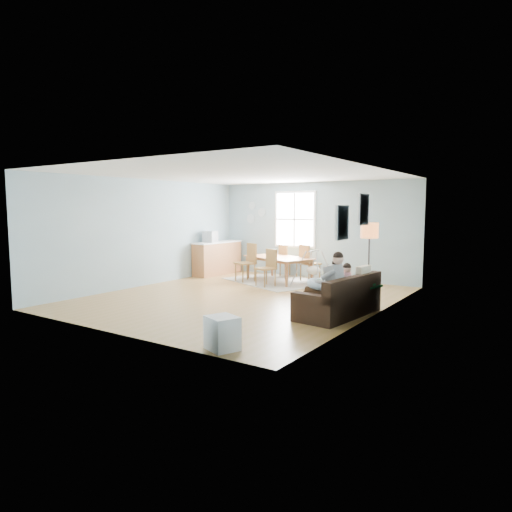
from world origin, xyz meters
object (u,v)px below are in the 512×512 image
Objects in this scene: dining_table at (278,269)px; chair_se at (268,265)px; chair_sw at (248,260)px; monitor at (210,237)px; floor_lamp at (369,238)px; chair_nw at (286,259)px; toddler at (342,280)px; baby_swing at (314,270)px; counter at (217,258)px; chair_ne at (308,260)px; sofa at (340,302)px; storage_cube at (222,333)px; father at (327,282)px.

dining_table is 2.00× the size of chair_se.
chair_sw is 2.76× the size of monitor.
chair_nw is at bearing 142.41° from floor_lamp.
monitor reaches higher than toddler.
chair_sw reaches higher than baby_swing.
counter is (-2.00, -0.64, -0.03)m from chair_nw.
monitor is at bearing -176.54° from baby_swing.
chair_ne is (-2.50, 2.23, -0.82)m from floor_lamp.
chair_ne is (0.88, -0.37, 0.04)m from chair_nw.
dining_table is at bearing 137.41° from sofa.
counter is (-2.20, 0.15, 0.17)m from dining_table.
chair_sw is (-3.64, 2.16, -0.06)m from toddler.
chair_se is (-2.99, 1.03, -0.86)m from floor_lamp.
storage_cube is 1.43× the size of monitor.
dining_table is 0.83m from chair_se.
chair_sw is (-0.68, -0.42, 0.26)m from dining_table.
chair_sw reaches higher than sofa.
monitor is at bearing 171.21° from chair_sw.
storage_cube is 0.57× the size of chair_se.
chair_sw is 1.10× the size of chair_nw.
chair_se is at bearing -21.39° from counter.
floor_lamp is 1.79× the size of baby_swing.
sofa is at bearing -55.05° from baby_swing.
floor_lamp reaches higher than storage_cube.
counter reaches higher than chair_nw.
sofa is 4.79m from chair_nw.
baby_swing is (3.26, -0.14, -0.10)m from counter.
dining_table is 5.07× the size of monitor.
chair_nw is 2.31m from monitor.
chair_nw is (0.49, 1.21, -0.06)m from chair_sw.
sofa is 1.49m from floor_lamp.
father reaches higher than chair_sw.
monitor reaches higher than chair_nw.
baby_swing is at bearing 3.46° from monitor.
sofa is 4.38m from chair_sw.
chair_se is 1.19m from baby_swing.
father is 1.18× the size of chair_sw.
chair_se is 2.53m from monitor.
floor_lamp is (0.22, 0.77, 0.75)m from toddler.
chair_sw is at bearing -148.36° from chair_ne.
chair_nw reaches higher than dining_table.
monitor is (-2.38, 0.60, 0.61)m from chair_se.
chair_nw is at bearing 103.68° from chair_se.
father is 1.30× the size of chair_nw.
toddler is 3.94m from dining_table.
monitor reaches higher than father.
floor_lamp is 3.28m from chair_se.
monitor is at bearing -89.41° from counter.
dining_table is at bearing -148.24° from chair_ne.
storage_cube is 6.23m from chair_ne.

